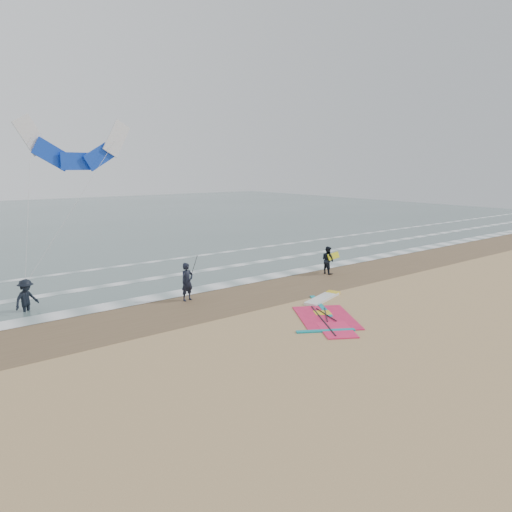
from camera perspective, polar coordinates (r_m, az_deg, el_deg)
ground at (r=20.72m, az=12.59°, el=-7.52°), size 120.00×120.00×0.00m
sea_water at (r=62.74m, az=-23.14°, el=4.26°), size 120.00×80.00×0.02m
wet_sand_band at (r=24.82m, az=1.96°, el=-4.13°), size 120.00×5.00×0.01m
foam_waterline at (r=28.28m, az=-3.74°, el=-2.19°), size 120.00×9.15×0.02m
windsurf_rig at (r=21.12m, az=8.77°, el=-6.92°), size 5.67×5.37×0.14m
person_standing at (r=22.74m, az=-8.60°, el=-3.21°), size 0.77×0.58×1.90m
person_walking at (r=28.47m, az=8.96°, el=-0.51°), size 0.66×0.85×1.72m
person_wading at (r=23.23m, az=-26.83°, el=-4.03°), size 1.40×1.21×1.87m
held_pole at (r=22.78m, az=-7.97°, el=-2.02°), size 0.17×0.86×1.82m
carried_kiteboard at (r=28.64m, az=9.67°, el=0.01°), size 1.30×0.51×0.39m
surf_kite at (r=26.90m, az=-21.49°, el=12.31°), size 6.88×3.82×7.88m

